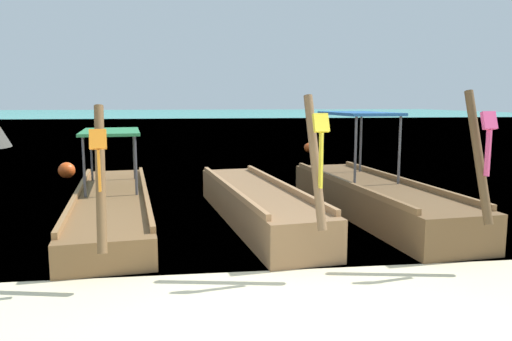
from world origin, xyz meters
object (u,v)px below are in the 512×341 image
(longtail_boat_orange_ribbon, at_px, (112,203))
(mooring_buoy_near, at_px, (67,170))
(longtail_boat_yellow_ribbon, at_px, (257,204))
(mooring_buoy_far, at_px, (309,148))
(longtail_boat_pink_ribbon, at_px, (373,196))

(longtail_boat_orange_ribbon, bearing_deg, mooring_buoy_near, 112.17)
(longtail_boat_yellow_ribbon, relative_size, mooring_buoy_near, 12.34)
(mooring_buoy_near, xyz_separation_m, mooring_buoy_far, (8.88, 6.40, -0.04))
(longtail_boat_orange_ribbon, distance_m, mooring_buoy_near, 5.63)
(longtail_boat_orange_ribbon, height_order, mooring_buoy_near, longtail_boat_orange_ribbon)
(longtail_boat_yellow_ribbon, height_order, longtail_boat_pink_ribbon, longtail_boat_pink_ribbon)
(longtail_boat_orange_ribbon, xyz_separation_m, longtail_boat_pink_ribbon, (5.20, -0.45, 0.09))
(mooring_buoy_far, bearing_deg, longtail_boat_yellow_ribbon, -107.77)
(longtail_boat_pink_ribbon, height_order, mooring_buoy_near, longtail_boat_pink_ribbon)
(mooring_buoy_near, relative_size, mooring_buoy_far, 1.17)
(longtail_boat_yellow_ribbon, distance_m, mooring_buoy_far, 12.96)
(mooring_buoy_near, bearing_deg, longtail_boat_orange_ribbon, -67.83)
(longtail_boat_orange_ribbon, xyz_separation_m, mooring_buoy_near, (-2.13, 5.22, -0.05))
(longtail_boat_yellow_ribbon, bearing_deg, longtail_boat_pink_ribbon, 6.44)
(longtail_boat_yellow_ribbon, xyz_separation_m, longtail_boat_pink_ribbon, (2.41, 0.27, 0.04))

